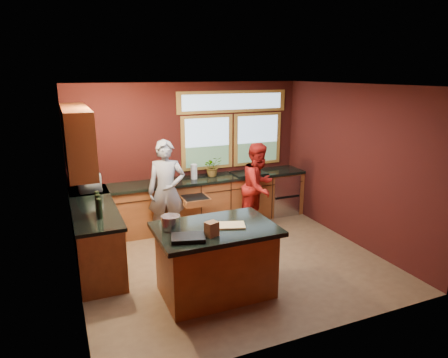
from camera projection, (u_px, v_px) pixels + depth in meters
floor at (232, 262)px, 6.26m from camera, size 4.50×4.50×0.00m
room_shell at (187, 148)px, 5.86m from camera, size 4.52×4.02×2.71m
back_counter at (206, 201)px, 7.72m from camera, size 4.50×0.64×0.93m
left_counter at (95, 233)px, 6.16m from camera, size 0.64×2.30×0.93m
island at (216, 260)px, 5.26m from camera, size 1.55×1.05×0.95m
person_grey at (167, 191)px, 6.88m from camera, size 0.75×0.61×1.78m
person_red at (259, 187)px, 7.39m from camera, size 1.00×0.93×1.64m
microwave at (88, 181)px, 6.77m from camera, size 0.42×0.58×0.30m
potted_plant at (213, 166)px, 7.66m from camera, size 0.35×0.30×0.39m
paper_towel at (194, 172)px, 7.48m from camera, size 0.12×0.12×0.28m
cutting_board at (231, 225)px, 5.17m from camera, size 0.41×0.35×0.02m
stock_pot at (171, 223)px, 5.04m from camera, size 0.24×0.24×0.18m
paper_bag at (212, 229)px, 4.84m from camera, size 0.18×0.16×0.18m
black_tray at (188, 238)px, 4.74m from camera, size 0.46×0.38×0.05m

